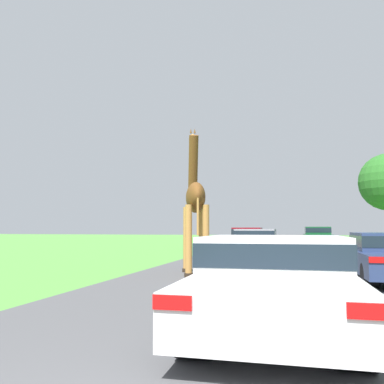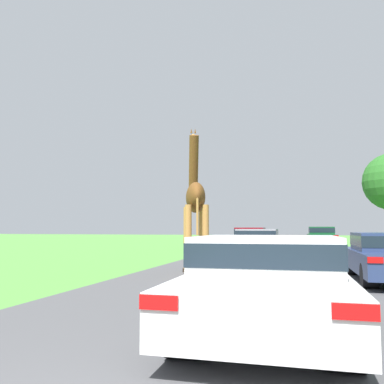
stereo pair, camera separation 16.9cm
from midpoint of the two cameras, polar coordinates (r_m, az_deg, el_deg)
name	(u,v)px [view 1 (the left image)]	position (r m, az deg, el deg)	size (l,w,h in m)	color
road	(282,246)	(31.54, 12.36, -7.46)	(8.12, 120.00, 0.00)	#4C4C4F
giraffe_near_road	(195,201)	(12.39, 0.06, -1.27)	(1.17, 2.64, 4.72)	#B77F3D
car_lead_maroon	(275,280)	(5.57, 10.69, -12.11)	(1.97, 4.12, 1.26)	silver
car_queue_right	(256,244)	(16.86, 8.71, -7.21)	(1.72, 4.67, 1.33)	gray
car_queue_left	(318,237)	(28.69, 17.06, -6.03)	(1.76, 4.67, 1.46)	#144C28
car_far_ahead	(248,239)	(24.52, 7.61, -6.50)	(1.83, 4.49, 1.40)	maroon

